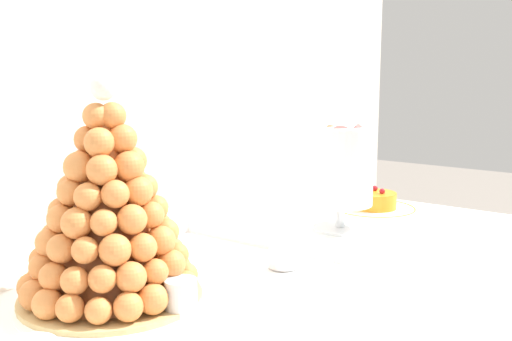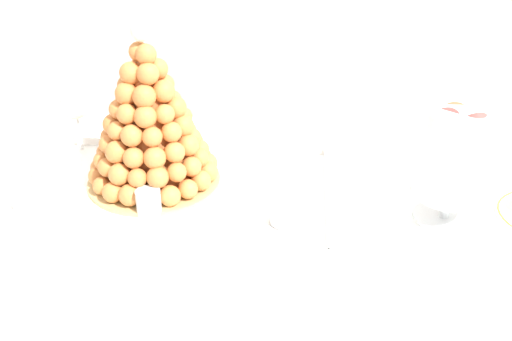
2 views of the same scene
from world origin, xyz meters
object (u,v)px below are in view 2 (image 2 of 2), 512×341
object	(u,v)px
dessert_cup_mid_left	(149,203)
macaron_goblet	(455,155)
dessert_cup_left	(28,197)
creme_brulee_ramekin	(52,168)
wine_glass	(76,108)
serving_tray	(163,191)
croquembouche	(149,124)
dessert_cup_centre	(284,213)

from	to	relation	value
dessert_cup_mid_left	macaron_goblet	world-z (taller)	macaron_goblet
dessert_cup_mid_left	dessert_cup_left	bearing A→B (deg)	178.27
creme_brulee_ramekin	wine_glass	distance (m)	0.16
serving_tray	wine_glass	size ratio (longest dim) A/B	4.51
serving_tray	creme_brulee_ramekin	distance (m)	0.26
croquembouche	serving_tray	bearing A→B (deg)	-50.62
croquembouche	macaron_goblet	size ratio (longest dim) A/B	1.42
dessert_cup_left	macaron_goblet	xyz separation A→B (m)	(0.81, 0.04, 0.11)
dessert_cup_left	creme_brulee_ramekin	distance (m)	0.13
croquembouche	dessert_cup_mid_left	xyz separation A→B (m)	(0.02, -0.12, -0.11)
serving_tray	dessert_cup_centre	xyz separation A→B (m)	(0.26, -0.10, 0.02)
serving_tray	dessert_cup_left	world-z (taller)	dessert_cup_left
serving_tray	macaron_goblet	bearing A→B (deg)	-4.85
serving_tray	macaron_goblet	world-z (taller)	macaron_goblet
dessert_cup_centre	creme_brulee_ramekin	bearing A→B (deg)	163.96
serving_tray	dessert_cup_centre	bearing A→B (deg)	-21.28
serving_tray	dessert_cup_left	distance (m)	0.27
macaron_goblet	wine_glass	distance (m)	0.83
croquembouche	macaron_goblet	bearing A→B (deg)	-7.63
dessert_cup_centre	wine_glass	world-z (taller)	wine_glass
macaron_goblet	croquembouche	bearing A→B (deg)	172.37
dessert_cup_left	creme_brulee_ramekin	world-z (taller)	dessert_cup_left
dessert_cup_left	wine_glass	distance (m)	0.27
serving_tray	creme_brulee_ramekin	xyz separation A→B (m)	(-0.26, 0.05, 0.02)
dessert_cup_mid_left	croquembouche	bearing A→B (deg)	99.34
croquembouche	macaron_goblet	world-z (taller)	croquembouche
dessert_cup_centre	dessert_cup_left	bearing A→B (deg)	178.38
dessert_cup_left	dessert_cup_centre	bearing A→B (deg)	-1.62
croquembouche	dessert_cup_left	size ratio (longest dim) A/B	5.53
dessert_cup_left	creme_brulee_ramekin	xyz separation A→B (m)	(-0.01, 0.13, -0.01)
dessert_cup_mid_left	wine_glass	distance (m)	0.36
creme_brulee_ramekin	wine_glass	size ratio (longest dim) A/B	0.55
serving_tray	dessert_cup_mid_left	xyz separation A→B (m)	(-0.01, -0.09, 0.03)
dessert_cup_left	dessert_cup_mid_left	world-z (taller)	dessert_cup_mid_left
dessert_cup_mid_left	macaron_goblet	bearing A→B (deg)	4.54
wine_glass	dessert_cup_left	bearing A→B (deg)	-92.53
dessert_cup_left	dessert_cup_centre	size ratio (longest dim) A/B	1.16
macaron_goblet	serving_tray	bearing A→B (deg)	175.15
dessert_cup_left	dessert_cup_mid_left	xyz separation A→B (m)	(0.25, -0.01, 0.00)
dessert_cup_left	wine_glass	size ratio (longest dim) A/B	0.41
dessert_cup_left	dessert_cup_mid_left	bearing A→B (deg)	-1.73
dessert_cup_left	dessert_cup_centre	xyz separation A→B (m)	(0.51, -0.01, 0.00)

